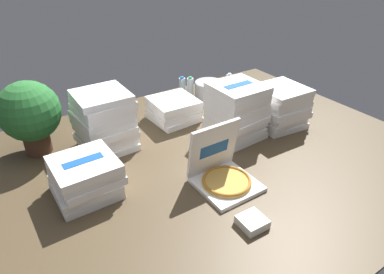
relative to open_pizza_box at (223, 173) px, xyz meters
The scene contains 16 objects.
ground_plane 0.29m from the open_pizza_box, 84.10° to the left, with size 3.20×2.40×0.02m, color #4C3D28.
open_pizza_box is the anchor object (origin of this frame).
pizza_stack_right_far 0.92m from the open_pizza_box, 78.52° to the left, with size 0.38×0.38×0.19m.
pizza_stack_right_near 0.82m from the open_pizza_box, 153.68° to the left, with size 0.39×0.38×0.24m.
pizza_stack_center_near 0.61m from the open_pizza_box, 43.10° to the left, with size 0.39×0.40×0.43m.
pizza_stack_left_mid 0.93m from the open_pizza_box, 118.96° to the left, with size 0.40×0.40×0.43m.
pizza_stack_left_near 0.92m from the open_pizza_box, 23.00° to the left, with size 0.40×0.39×0.33m.
ice_bucket 1.30m from the open_pizza_box, 57.98° to the left, with size 0.27×0.27×0.16m, color #B7BABF.
water_bottle_0 1.42m from the open_pizza_box, 49.83° to the left, with size 0.06×0.06×0.20m.
water_bottle_1 1.36m from the open_pizza_box, 68.76° to the left, with size 0.06×0.06×0.20m.
water_bottle_2 1.34m from the open_pizza_box, 65.57° to the left, with size 0.06×0.06×0.20m.
water_bottle_3 1.05m from the open_pizza_box, 56.00° to the left, with size 0.06×0.06×0.20m.
water_bottle_4 1.13m from the open_pizza_box, 48.32° to the left, with size 0.06×0.06×0.20m.
water_bottle_5 1.28m from the open_pizza_box, 49.39° to the left, with size 0.06×0.06×0.20m.
potted_plant 1.36m from the open_pizza_box, 130.89° to the left, with size 0.41×0.41×0.53m.
napkin_pile 0.40m from the open_pizza_box, 103.87° to the right, with size 0.14×0.14×0.05m, color white.
Camera 1 is at (-1.13, -1.60, 1.35)m, focal length 32.03 mm.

